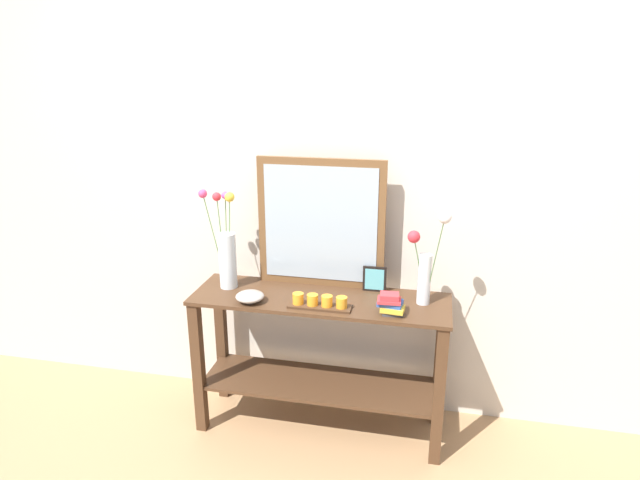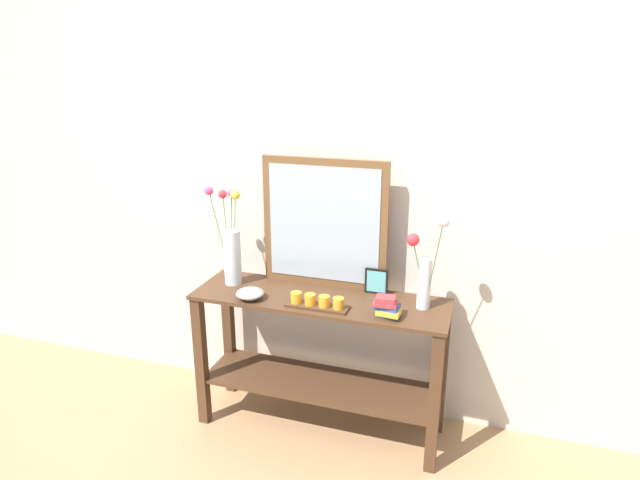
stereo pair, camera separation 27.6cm
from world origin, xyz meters
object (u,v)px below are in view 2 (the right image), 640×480
vase_right (425,269)px  picture_frame_small (376,281)px  decorative_bowl (250,293)px  book_stack (387,307)px  candle_tray (317,302)px  tall_vase_left (231,249)px  console_table (320,346)px  mirror_leaning (324,224)px

vase_right → picture_frame_small: 0.32m
vase_right → decorative_bowl: vase_right is taller
book_stack → decorative_bowl: bearing=-179.1°
vase_right → candle_tray: (-0.50, -0.15, -0.18)m
tall_vase_left → vase_right: (1.05, -0.01, 0.01)m
console_table → book_stack: size_ratio=9.94×
console_table → book_stack: (0.38, -0.12, 0.34)m
mirror_leaning → decorative_bowl: 0.54m
console_table → vase_right: bearing=3.1°
tall_vase_left → vase_right: bearing=-0.6°
vase_right → tall_vase_left: bearing=179.4°
mirror_leaning → candle_tray: mirror_leaning is taller
mirror_leaning → tall_vase_left: size_ratio=1.30×
console_table → vase_right: (0.53, 0.03, 0.50)m
picture_frame_small → tall_vase_left: bearing=-172.6°
mirror_leaning → book_stack: 0.59m
tall_vase_left → candle_tray: (0.55, -0.16, -0.17)m
candle_tray → decorative_bowl: candle_tray is taller
candle_tray → book_stack: 0.35m
vase_right → picture_frame_small: bearing=156.6°
mirror_leaning → vase_right: mirror_leaning is taller
mirror_leaning → vase_right: (0.56, -0.14, -0.14)m
candle_tray → book_stack: size_ratio=2.35×
mirror_leaning → book_stack: mirror_leaning is taller
tall_vase_left → decorative_bowl: 0.30m
picture_frame_small → book_stack: size_ratio=1.03×
vase_right → candle_tray: bearing=-163.5°
decorative_bowl → book_stack: book_stack is taller
candle_tray → picture_frame_small: 0.36m
mirror_leaning → vase_right: 0.60m
console_table → decorative_bowl: 0.48m
mirror_leaning → candle_tray: 0.44m
tall_vase_left → book_stack: size_ratio=3.98×
console_table → mirror_leaning: size_ratio=1.92×
console_table → tall_vase_left: size_ratio=2.50×
console_table → candle_tray: candle_tray is taller
picture_frame_small → decorative_bowl: picture_frame_small is taller
candle_tray → vase_right: bearing=16.5°
tall_vase_left → decorative_bowl: size_ratio=3.68×
book_stack → mirror_leaning: bearing=144.6°
console_table → candle_tray: bearing=-78.6°
tall_vase_left → mirror_leaning: bearing=15.2°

